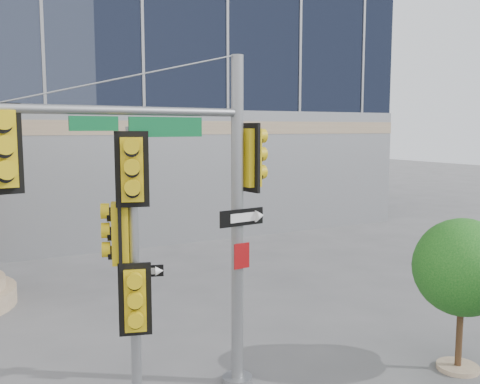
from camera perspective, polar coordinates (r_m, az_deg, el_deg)
name	(u,v)px	position (r m, az deg, el deg)	size (l,w,h in m)	color
main_signal_pole	(184,189)	(9.84, -5.98, 0.32)	(5.10, 1.02, 6.57)	slate
secondary_signal_pole	(131,249)	(9.63, -11.59, -6.03)	(0.90, 0.82, 5.21)	slate
street_tree	(463,271)	(12.37, 22.71, -7.77)	(2.12, 2.07, 3.30)	gray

